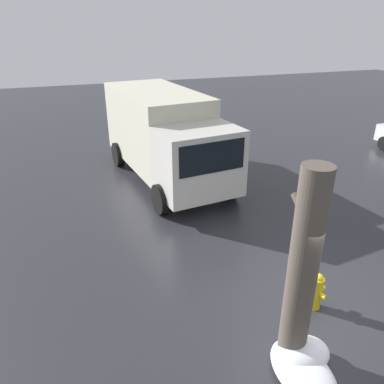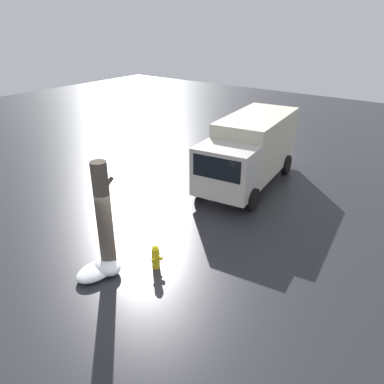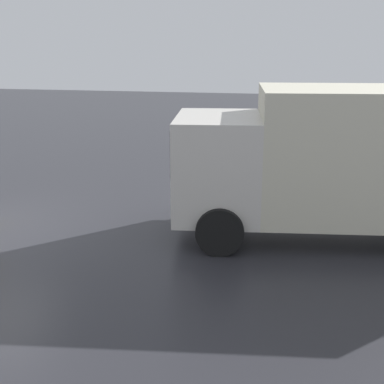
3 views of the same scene
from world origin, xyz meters
The scene contains 6 objects.
ground_plane centered at (0.00, 0.00, 0.00)m, with size 60.00×60.00×0.00m, color #28282D.
fire_hydrant centered at (0.00, 0.00, 0.41)m, with size 0.44×0.35×0.80m.
tree_trunk centered at (-0.87, 1.11, 1.74)m, with size 0.70×0.46×3.46m.
delivery_truck centered at (7.48, 0.96, 1.63)m, with size 6.79×3.25×2.98m.
snow_pile_by_hydrant centered at (-1.32, 1.17, 0.15)m, with size 1.34×0.86×0.30m.
snow_pile_curbside centered at (-1.06, 1.00, 0.20)m, with size 0.71×0.91×0.41m.
Camera 1 is at (-4.66, 4.20, 5.21)m, focal length 35.00 mm.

